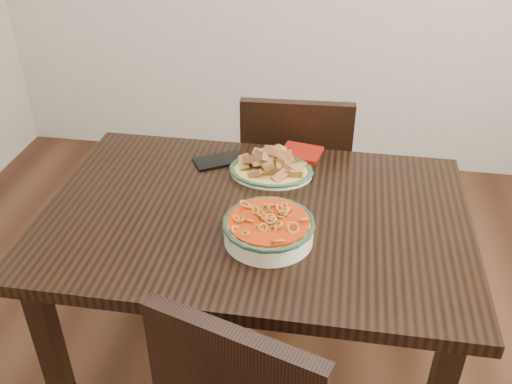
% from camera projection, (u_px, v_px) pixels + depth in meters
% --- Properties ---
extents(dining_table, '(1.28, 0.86, 0.75)m').
position_uv_depth(dining_table, '(255.00, 236.00, 1.77)').
color(dining_table, black).
rests_on(dining_table, ground).
extents(chair_far, '(0.44, 0.44, 0.89)m').
position_uv_depth(chair_far, '(295.00, 178.00, 2.36)').
color(chair_far, black).
rests_on(chair_far, ground).
extents(fish_plate, '(0.27, 0.21, 0.11)m').
position_uv_depth(fish_plate, '(271.00, 163.00, 1.88)').
color(fish_plate, '#F2E8CC').
rests_on(fish_plate, dining_table).
extents(noodle_bowl, '(0.26, 0.26, 0.08)m').
position_uv_depth(noodle_bowl, '(269.00, 227.00, 1.59)').
color(noodle_bowl, beige).
rests_on(noodle_bowl, dining_table).
extents(smartphone, '(0.19, 0.16, 0.01)m').
position_uv_depth(smartphone, '(218.00, 161.00, 1.97)').
color(smartphone, black).
rests_on(smartphone, dining_table).
extents(napkin, '(0.16, 0.14, 0.01)m').
position_uv_depth(napkin, '(301.00, 152.00, 2.02)').
color(napkin, maroon).
rests_on(napkin, dining_table).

